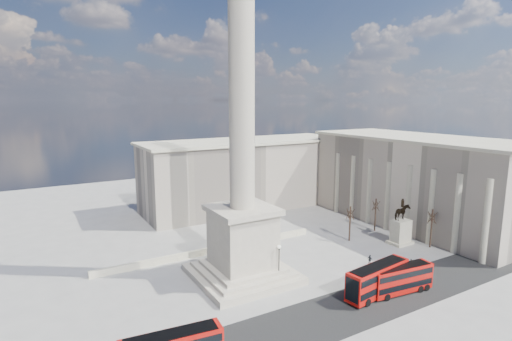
{
  "coord_description": "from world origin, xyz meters",
  "views": [
    {
      "loc": [
        -26.47,
        -44.28,
        26.04
      ],
      "look_at": [
        0.88,
        2.59,
        16.47
      ],
      "focal_mm": 28.0,
      "sensor_mm": 36.0,
      "label": 1
    }
  ],
  "objects": [
    {
      "name": "equestrian_statue",
      "position": [
        31.72,
        2.78,
        2.98
      ],
      "size": [
        4.12,
        3.09,
        8.54
      ],
      "color": "beige",
      "rests_on": "ground"
    },
    {
      "name": "red_bus_b",
      "position": [
        13.1,
        -9.09,
        2.26
      ],
      "size": [
        10.84,
        3.74,
        4.31
      ],
      "rotation": [
        0.0,
        0.0,
        0.13
      ],
      "color": "#B70E09",
      "rests_on": "ground"
    },
    {
      "name": "bare_tree_mid",
      "position": [
        24.79,
        8.71,
        5.49
      ],
      "size": [
        1.84,
        1.84,
        6.97
      ],
      "rotation": [
        0.0,
        0.0,
        -0.4
      ],
      "color": "#332319",
      "rests_on": "ground"
    },
    {
      "name": "ground",
      "position": [
        0.0,
        0.0,
        0.0
      ],
      "size": [
        180.0,
        180.0,
        0.0
      ],
      "primitive_type": "plane",
      "color": "#999891",
      "rests_on": "ground"
    },
    {
      "name": "bare_tree_far",
      "position": [
        33.28,
        10.43,
        5.53
      ],
      "size": [
        1.72,
        1.72,
        7.02
      ],
      "rotation": [
        0.0,
        0.0,
        0.06
      ],
      "color": "#332319",
      "rests_on": "ground"
    },
    {
      "name": "bare_tree_near",
      "position": [
        34.88,
        -1.17,
        5.83
      ],
      "size": [
        1.69,
        1.69,
        7.4
      ],
      "rotation": [
        0.0,
        0.0,
        0.4
      ],
      "color": "#332319",
      "rests_on": "ground"
    },
    {
      "name": "pedestrian_crossing",
      "position": [
        19.86,
        -1.2,
        0.81
      ],
      "size": [
        0.55,
        1.0,
        1.61
      ],
      "primitive_type": "imported",
      "rotation": [
        0.0,
        0.0,
        1.74
      ],
      "color": "black",
      "rests_on": "ground"
    },
    {
      "name": "pedestrian_walking",
      "position": [
        24.26,
        -5.64,
        0.79
      ],
      "size": [
        0.61,
        0.43,
        1.58
      ],
      "primitive_type": "imported",
      "rotation": [
        0.0,
        0.0,
        0.1
      ],
      "color": "black",
      "rests_on": "ground"
    },
    {
      "name": "red_bus_c",
      "position": [
        16.32,
        -10.24,
        2.04
      ],
      "size": [
        9.78,
        3.26,
        3.89
      ],
      "rotation": [
        0.0,
        0.0,
        -0.11
      ],
      "color": "#B70E09",
      "rests_on": "ground"
    },
    {
      "name": "victorian_lamp",
      "position": [
        3.44,
        0.46,
        3.44
      ],
      "size": [
        0.5,
        0.5,
        5.84
      ],
      "rotation": [
        0.0,
        0.0,
        -0.17
      ],
      "color": "black",
      "rests_on": "ground"
    },
    {
      "name": "asphalt_road",
      "position": [
        5.0,
        -10.0,
        0.0
      ],
      "size": [
        120.0,
        9.0,
        0.01
      ],
      "primitive_type": "cube",
      "color": "#242424",
      "rests_on": "ground"
    },
    {
      "name": "pedestrian_standing",
      "position": [
        17.12,
        -4.36,
        0.88
      ],
      "size": [
        0.91,
        0.75,
        1.75
      ],
      "primitive_type": "imported",
      "rotation": [
        0.0,
        0.0,
        3.24
      ],
      "color": "black",
      "rests_on": "ground"
    },
    {
      "name": "nelsons_column",
      "position": [
        0.0,
        5.0,
        12.92
      ],
      "size": [
        14.0,
        14.0,
        49.85
      ],
      "color": "beige",
      "rests_on": "ground"
    },
    {
      "name": "building_east",
      "position": [
        45.0,
        10.0,
        9.32
      ],
      "size": [
        19.0,
        46.0,
        18.6
      ],
      "color": "beige",
      "rests_on": "ground"
    },
    {
      "name": "building_northeast",
      "position": [
        20.0,
        40.0,
        8.32
      ],
      "size": [
        51.0,
        17.0,
        16.6
      ],
      "color": "beige",
      "rests_on": "ground"
    },
    {
      "name": "balustrade_wall",
      "position": [
        0.0,
        16.0,
        0.55
      ],
      "size": [
        40.0,
        0.6,
        1.1
      ],
      "primitive_type": "cube",
      "color": "beige",
      "rests_on": "ground"
    }
  ]
}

